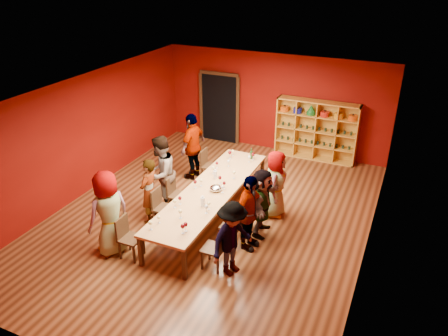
{
  "coord_description": "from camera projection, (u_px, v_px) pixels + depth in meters",
  "views": [
    {
      "loc": [
        3.86,
        -7.85,
        5.58
      ],
      "look_at": [
        0.16,
        0.39,
        1.15
      ],
      "focal_mm": 35.0,
      "sensor_mm": 36.0,
      "label": 1
    }
  ],
  "objects": [
    {
      "name": "wine_glass_8",
      "position": [
        180.0,
        199.0,
        9.32
      ],
      "size": [
        0.08,
        0.08,
        0.2
      ],
      "color": "silver",
      "rests_on": "tasting_table"
    },
    {
      "name": "wine_glass_0",
      "position": [
        230.0,
        153.0,
        11.42
      ],
      "size": [
        0.09,
        0.09,
        0.22
      ],
      "color": "silver",
      "rests_on": "tasting_table"
    },
    {
      "name": "wine_glass_4",
      "position": [
        150.0,
        223.0,
        8.45
      ],
      "size": [
        0.09,
        0.09,
        0.21
      ],
      "color": "silver",
      "rests_on": "tasting_table"
    },
    {
      "name": "wine_glass_15",
      "position": [
        175.0,
        201.0,
        9.2
      ],
      "size": [
        0.08,
        0.08,
        0.2
      ],
      "color": "silver",
      "rests_on": "tasting_table"
    },
    {
      "name": "wine_glass_11",
      "position": [
        228.0,
        162.0,
        11.01
      ],
      "size": [
        0.07,
        0.07,
        0.18
      ],
      "color": "silver",
      "rests_on": "tasting_table"
    },
    {
      "name": "doorway",
      "position": [
        220.0,
        108.0,
        14.11
      ],
      "size": [
        1.4,
        0.17,
        2.3
      ],
      "color": "black",
      "rests_on": "ground"
    },
    {
      "name": "chair_person_right_1",
      "position": [
        235.0,
        224.0,
        9.16
      ],
      "size": [
        0.42,
        0.42,
        0.89
      ],
      "color": "#301D10",
      "rests_on": "ground"
    },
    {
      "name": "wine_bottle",
      "position": [
        251.0,
        155.0,
        11.42
      ],
      "size": [
        0.1,
        0.1,
        0.3
      ],
      "color": "#133516",
      "rests_on": "tasting_table"
    },
    {
      "name": "wine_glass_16",
      "position": [
        195.0,
        182.0,
        9.98
      ],
      "size": [
        0.08,
        0.08,
        0.2
      ],
      "color": "silver",
      "rests_on": "tasting_table"
    },
    {
      "name": "wine_glass_21",
      "position": [
        224.0,
        183.0,
        9.95
      ],
      "size": [
        0.08,
        0.08,
        0.19
      ],
      "color": "silver",
      "rests_on": "tasting_table"
    },
    {
      "name": "shelving_unit",
      "position": [
        316.0,
        127.0,
        12.9
      ],
      "size": [
        2.4,
        0.4,
        1.8
      ],
      "color": "gold",
      "rests_on": "ground"
    },
    {
      "name": "wine_glass_1",
      "position": [
        234.0,
        173.0,
        10.41
      ],
      "size": [
        0.08,
        0.08,
        0.2
      ],
      "color": "silver",
      "rests_on": "tasting_table"
    },
    {
      "name": "carafe_b",
      "position": [
        203.0,
        202.0,
        9.27
      ],
      "size": [
        0.11,
        0.11,
        0.24
      ],
      "color": "silver",
      "rests_on": "tasting_table"
    },
    {
      "name": "chair_person_left_2",
      "position": [
        175.0,
        192.0,
        10.37
      ],
      "size": [
        0.42,
        0.42,
        0.89
      ],
      "color": "#301D10",
      "rests_on": "ground"
    },
    {
      "name": "person_right_3",
      "position": [
        275.0,
        184.0,
        10.08
      ],
      "size": [
        0.51,
        0.83,
        1.63
      ],
      "primitive_type": "imported",
      "rotation": [
        0.0,
        0.0,
        1.67
      ],
      "color": "#6193C7",
      "rests_on": "ground"
    },
    {
      "name": "person_right_1",
      "position": [
        249.0,
        213.0,
        8.9
      ],
      "size": [
        0.59,
        1.04,
        1.68
      ],
      "primitive_type": "imported",
      "rotation": [
        0.0,
        0.0,
        1.42
      ],
      "color": "#131A36",
      "rests_on": "ground"
    },
    {
      "name": "wine_glass_9",
      "position": [
        249.0,
        157.0,
        11.22
      ],
      "size": [
        0.08,
        0.08,
        0.19
      ],
      "color": "silver",
      "rests_on": "tasting_table"
    },
    {
      "name": "wine_glass_17",
      "position": [
        180.0,
        212.0,
        8.82
      ],
      "size": [
        0.09,
        0.09,
        0.22
      ],
      "color": "silver",
      "rests_on": "tasting_table"
    },
    {
      "name": "person_right_2",
      "position": [
        262.0,
        202.0,
        9.4
      ],
      "size": [
        0.53,
        1.47,
        1.56
      ],
      "primitive_type": "imported",
      "rotation": [
        0.0,
        0.0,
        1.65
      ],
      "color": "pink",
      "rests_on": "ground"
    },
    {
      "name": "chair_person_left_1",
      "position": [
        161.0,
        205.0,
        9.84
      ],
      "size": [
        0.42,
        0.42,
        0.89
      ],
      "color": "#301D10",
      "rests_on": "ground"
    },
    {
      "name": "room_shell",
      "position": [
        210.0,
        160.0,
        9.65
      ],
      "size": [
        7.1,
        9.1,
        3.04
      ],
      "color": "#4F2A15",
      "rests_on": "ground"
    },
    {
      "name": "person_left_4",
      "position": [
        193.0,
        146.0,
        11.77
      ],
      "size": [
        0.56,
        1.12,
        1.85
      ],
      "primitive_type": "imported",
      "rotation": [
        0.0,
        0.0,
        -1.64
      ],
      "color": "#D38D92",
      "rests_on": "ground"
    },
    {
      "name": "wine_glass_19",
      "position": [
        220.0,
        178.0,
        10.16
      ],
      "size": [
        0.08,
        0.08,
        0.21
      ],
      "color": "silver",
      "rests_on": "tasting_table"
    },
    {
      "name": "wine_glass_10",
      "position": [
        209.0,
        204.0,
        9.14
      ],
      "size": [
        0.07,
        0.07,
        0.18
      ],
      "color": "silver",
      "rests_on": "tasting_table"
    },
    {
      "name": "person_left_0",
      "position": [
        109.0,
        213.0,
        8.75
      ],
      "size": [
        0.77,
        1.01,
        1.83
      ],
      "primitive_type": "imported",
      "rotation": [
        0.0,
        0.0,
        -1.93
      ],
      "color": "#161D3C",
      "rests_on": "ground"
    },
    {
      "name": "person_left_2",
      "position": [
        161.0,
        173.0,
        10.32
      ],
      "size": [
        0.56,
        0.93,
        1.85
      ],
      "primitive_type": "imported",
      "rotation": [
        0.0,
        0.0,
        -1.5
      ],
      "color": "#C4838C",
      "rests_on": "ground"
    },
    {
      "name": "person_right_0",
      "position": [
        232.0,
        239.0,
        8.2
      ],
      "size": [
        0.73,
        1.08,
        1.55
      ],
      "primitive_type": "imported",
      "rotation": [
        0.0,
        0.0,
        1.22
      ],
      "color": "#525157",
      "rests_on": "ground"
    },
    {
      "name": "wine_glass_20",
      "position": [
        233.0,
        151.0,
        11.59
      ],
      "size": [
        0.07,
        0.07,
        0.18
      ],
      "color": "silver",
      "rests_on": "tasting_table"
    },
    {
      "name": "wine_glass_2",
      "position": [
        206.0,
        207.0,
        8.99
      ],
      "size": [
        0.08,
        0.08,
        0.21
      ],
      "color": "silver",
      "rests_on": "tasting_table"
    },
    {
      "name": "chair_person_right_3",
      "position": [
        259.0,
        193.0,
        10.36
      ],
      "size": [
        0.42,
        0.42,
        0.89
      ],
      "color": "#301D10",
      "rests_on": "ground"
    },
    {
      "name": "chair_person_right_0",
      "position": [
        217.0,
        247.0,
        8.44
      ],
      "size": [
        0.42,
        0.42,
        0.89
      ],
      "color": "#301D10",
      "rests_on": "ground"
    },
    {
      "name": "wine_glass_14",
      "position": [
        201.0,
        181.0,
        10.06
      ],
      "size": [
        0.08,
        0.08,
        0.19
      ],
      "color": "silver",
      "rests_on": "tasting_table"
    },
    {
      "name": "chair_person_right_2",
      "position": [
        246.0,
        210.0,
        9.66
      ],
      "size": [
        0.42,
        0.42,
        0.89
      ],
      "color": "#301D10",
      "rests_on": "ground"
    },
    {
      "name": "wine_glass_6",
      "position": [
        217.0,
        163.0,
        10.91
      ],
      "size": [
        0.07,
        0.07,
        0.18
      ],
      "color": "silver",
      "rests_on": "tasting_table"
    },
    {
      "name": "wine_glass_18",
      "position": [
        159.0,
        218.0,
        8.67
      ],
      "size": [
        0.07,
        0.07,
        0.18
      ],
      "color": "silver",
      "rests_on": "tasting_table"
    },
    {
      "name": "wine_glass_13",
      "position": [
        253.0,
        155.0,
        11.34
      ],
      "size": [
        0.08,
        0.08,
        0.21
      ],
      "color": "silver",
      "rests_on": "tasting_table"
    },
    {
      "name": "wine_glass_12",
      "position": [
        222.0,
        187.0,
        9.78
      ],
      "size": [
        0.07,
        0.07,
        0.18
      ],
      "color": "silver",
      "rests_on": "tasting_table"
    },
    {
      "name": "wine_glass_7",
      "position": [
        213.0,
        168.0,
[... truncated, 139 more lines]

